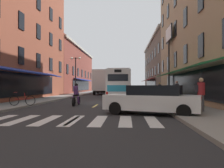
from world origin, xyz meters
The scene contains 16 objects.
ground_plane centered at (0.00, 0.00, -0.05)m, with size 34.80×80.00×0.10m, color #28282B.
lane_centre_dashes centered at (0.00, -0.25, 0.00)m, with size 0.14×73.90×0.01m.
crosswalk_near centered at (0.00, -10.00, 0.00)m, with size 7.10×2.80×0.01m.
sidewalk_left centered at (-5.90, 0.00, 0.07)m, with size 3.00×80.00×0.14m, color gray.
sidewalk_right centered at (5.90, 0.00, 0.07)m, with size 3.00×80.00×0.14m, color gray.
billboard_sign centered at (7.05, 5.57, 6.34)m, with size 0.40×3.13×8.01m.
transit_bus centered at (1.41, 8.55, 1.74)m, with size 2.67×12.12×3.31m.
box_truck centered at (-1.83, 16.96, 2.04)m, with size 2.58×7.48×4.02m.
sedan_near centered at (-1.96, 25.59, 0.66)m, with size 1.94×4.27×1.26m.
sedan_mid centered at (3.55, -7.93, 0.75)m, with size 4.97×3.27×1.47m.
motorcycle_rider centered at (-1.46, -3.28, 0.71)m, with size 0.62×2.07×1.66m.
bicycle_near centered at (-4.63, -5.14, 0.50)m, with size 1.71×0.48×0.91m.
pedestrian_near centered at (6.03, -7.63, 1.05)m, with size 0.52×0.36×1.72m.
pedestrian_mid centered at (6.36, -1.11, 1.02)m, with size 0.36×0.36×1.71m.
pedestrian_far centered at (5.95, 5.11, 1.02)m, with size 0.36×0.36×1.71m.
street_lamp_twin centered at (-4.65, 9.59, 3.05)m, with size 1.42×0.32×5.24m.
Camera 1 is at (2.24, -18.70, 1.43)m, focal length 33.94 mm.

